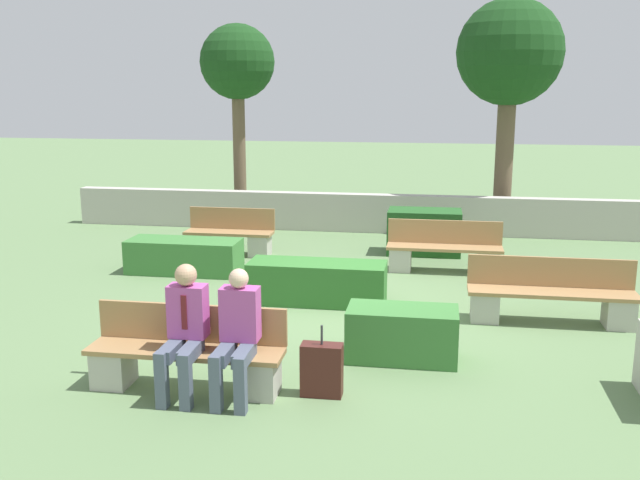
% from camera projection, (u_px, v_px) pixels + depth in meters
% --- Properties ---
extents(ground_plane, '(60.00, 60.00, 0.00)m').
position_uv_depth(ground_plane, '(340.00, 312.00, 9.83)').
color(ground_plane, '#607F51').
extents(perimeter_wall, '(13.29, 0.30, 0.81)m').
position_uv_depth(perimeter_wall, '(376.00, 213.00, 15.14)').
color(perimeter_wall, '#B7B2A8').
rests_on(perimeter_wall, ground_plane).
extents(bench_front, '(2.03, 0.49, 0.84)m').
position_uv_depth(bench_front, '(187.00, 358.00, 7.31)').
color(bench_front, '#A37A4C').
rests_on(bench_front, ground_plane).
extents(bench_left_side, '(2.16, 0.48, 0.84)m').
position_uv_depth(bench_left_side, '(551.00, 298.00, 9.33)').
color(bench_left_side, '#A37A4C').
rests_on(bench_left_side, ground_plane).
extents(bench_right_side, '(1.91, 0.49, 0.84)m').
position_uv_depth(bench_right_side, '(444.00, 253.00, 11.92)').
color(bench_right_side, '#A37A4C').
rests_on(bench_right_side, ground_plane).
extents(bench_back, '(1.62, 0.49, 0.84)m').
position_uv_depth(bench_back, '(230.00, 238.00, 13.14)').
color(bench_back, '#A37A4C').
rests_on(bench_back, ground_plane).
extents(person_seated_man, '(0.38, 0.63, 1.33)m').
position_uv_depth(person_seated_man, '(184.00, 325.00, 7.08)').
color(person_seated_man, '#515B70').
rests_on(person_seated_man, ground_plane).
extents(person_seated_woman, '(0.38, 0.63, 1.31)m').
position_uv_depth(person_seated_woman, '(237.00, 330.00, 6.99)').
color(person_seated_woman, '#515B70').
rests_on(person_seated_woman, ground_plane).
extents(hedge_block_near_left, '(1.96, 0.66, 0.59)m').
position_uv_depth(hedge_block_near_left, '(317.00, 282.00, 10.21)').
color(hedge_block_near_left, '#33702D').
rests_on(hedge_block_near_left, ground_plane).
extents(hedge_block_near_right, '(1.34, 0.76, 0.82)m').
position_uv_depth(hedge_block_near_right, '(424.00, 232.00, 13.19)').
color(hedge_block_near_right, '#235623').
rests_on(hedge_block_near_right, ground_plane).
extents(hedge_block_mid_left, '(1.25, 0.61, 0.60)m').
position_uv_depth(hedge_block_mid_left, '(402.00, 334.00, 8.09)').
color(hedge_block_mid_left, '#3D7A38').
rests_on(hedge_block_mid_left, ground_plane).
extents(hedge_block_mid_right, '(1.87, 0.70, 0.56)m').
position_uv_depth(hedge_block_mid_right, '(184.00, 256.00, 11.86)').
color(hedge_block_mid_right, '#3D7A38').
rests_on(hedge_block_mid_right, ground_plane).
extents(suitcase, '(0.42, 0.20, 0.74)m').
position_uv_depth(suitcase, '(322.00, 370.00, 7.14)').
color(suitcase, '#471E19').
rests_on(suitcase, ground_plane).
extents(tree_leftmost, '(1.69, 1.69, 4.43)m').
position_uv_depth(tree_leftmost, '(237.00, 66.00, 16.06)').
color(tree_leftmost, brown).
rests_on(tree_leftmost, ground_plane).
extents(tree_center_left, '(2.20, 2.20, 4.84)m').
position_uv_depth(tree_center_left, '(510.00, 56.00, 14.74)').
color(tree_center_left, brown).
rests_on(tree_center_left, ground_plane).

